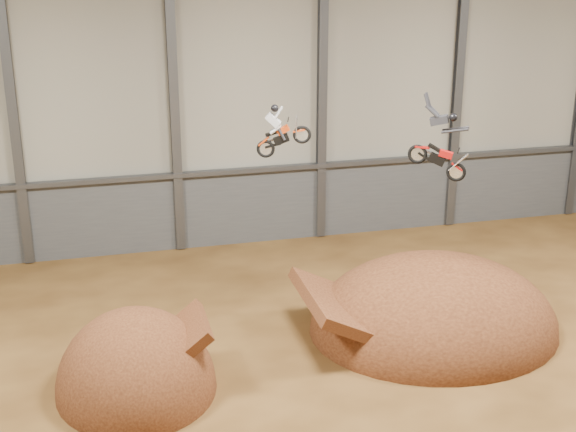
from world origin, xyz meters
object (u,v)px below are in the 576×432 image
object	(u,v)px
landing_ramp	(433,328)
fmx_rider_b	(435,137)
fmx_rider_a	(287,125)
takeoff_ramp	(137,388)

from	to	relation	value
landing_ramp	fmx_rider_b	world-z (taller)	fmx_rider_b
fmx_rider_a	fmx_rider_b	xyz separation A→B (m)	(4.58, -1.69, -0.31)
takeoff_ramp	landing_ramp	xyz separation A→B (m)	(10.85, 1.45, 0.00)
fmx_rider_b	landing_ramp	bearing A→B (deg)	70.85
takeoff_ramp	fmx_rider_a	xyz separation A→B (m)	(5.61, 2.59, 7.68)
landing_ramp	takeoff_ramp	bearing A→B (deg)	-172.38
takeoff_ramp	fmx_rider_b	xyz separation A→B (m)	(10.19, 0.90, 7.36)
fmx_rider_a	takeoff_ramp	bearing A→B (deg)	-138.64
fmx_rider_b	fmx_rider_a	bearing A→B (deg)	-169.42
fmx_rider_a	landing_ramp	bearing A→B (deg)	4.23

